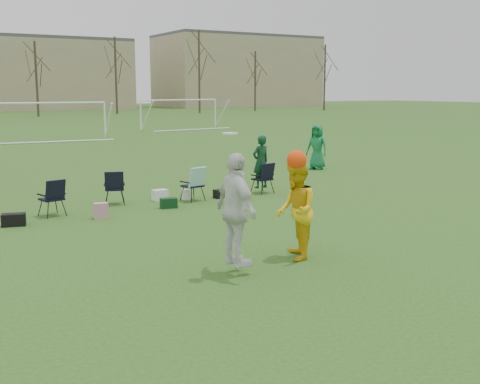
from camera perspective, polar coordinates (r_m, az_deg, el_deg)
ground at (r=9.86m, az=1.77°, el=-9.49°), size 260.00×260.00×0.00m
fielder_green_far at (r=24.92m, az=7.31°, el=4.26°), size 0.91×1.06×1.84m
center_contest at (r=11.04m, az=2.78°, el=-1.65°), size 2.30×1.46×2.52m
sideline_setup at (r=17.69m, az=-5.66°, el=0.89°), size 8.33×2.21×1.83m
goal_mid at (r=40.91m, az=-17.73°, el=7.38°), size 7.40×0.63×2.46m
goal_right at (r=50.47m, az=-5.75°, el=8.14°), size 7.35×1.14×2.46m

